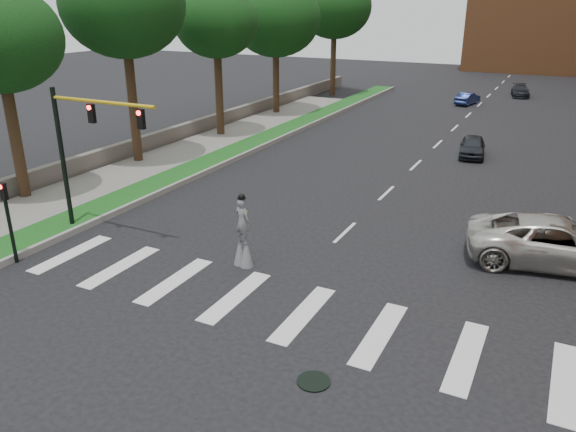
% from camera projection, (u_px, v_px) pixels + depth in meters
% --- Properties ---
extents(ground_plane, '(160.00, 160.00, 0.00)m').
position_uv_depth(ground_plane, '(254.00, 319.00, 17.86)').
color(ground_plane, black).
rests_on(ground_plane, ground).
extents(grass_median, '(2.00, 60.00, 0.25)m').
position_uv_depth(grass_median, '(254.00, 143.00, 39.31)').
color(grass_median, '#154C18').
rests_on(grass_median, ground).
extents(median_curb, '(0.20, 60.00, 0.28)m').
position_uv_depth(median_curb, '(267.00, 145.00, 38.86)').
color(median_curb, gray).
rests_on(median_curb, ground).
extents(sidewalk_left, '(4.00, 60.00, 0.18)m').
position_uv_depth(sidewalk_left, '(122.00, 175.00, 32.24)').
color(sidewalk_left, slate).
rests_on(sidewalk_left, ground).
extents(stone_wall, '(0.50, 56.00, 1.10)m').
position_uv_depth(stone_wall, '(205.00, 125.00, 43.12)').
color(stone_wall, '#5E5850').
rests_on(stone_wall, ground).
extents(manhole, '(0.90, 0.90, 0.04)m').
position_uv_depth(manhole, '(314.00, 381.00, 14.93)').
color(manhole, black).
rests_on(manhole, ground).
extents(building_backdrop, '(26.00, 14.00, 18.00)m').
position_uv_depth(building_backdrop, '(573.00, 4.00, 77.14)').
color(building_backdrop, '#9D5B31').
rests_on(building_backdrop, ground).
extents(traffic_signal, '(5.30, 0.23, 6.20)m').
position_uv_depth(traffic_signal, '(81.00, 140.00, 22.96)').
color(traffic_signal, black).
rests_on(traffic_signal, ground).
extents(secondary_signal, '(0.25, 0.21, 3.23)m').
position_uv_depth(secondary_signal, '(8.00, 215.00, 21.06)').
color(secondary_signal, black).
rests_on(secondary_signal, ground).
extents(stilt_performer, '(0.83, 0.58, 2.90)m').
position_uv_depth(stilt_performer, '(243.00, 237.00, 21.12)').
color(stilt_performer, '#332214').
rests_on(stilt_performer, ground).
extents(suv_crossing, '(7.06, 4.18, 1.84)m').
position_uv_depth(suv_crossing, '(558.00, 242.00, 21.26)').
color(suv_crossing, beige).
rests_on(suv_crossing, ground).
extents(car_near, '(2.10, 4.06, 1.32)m').
position_uv_depth(car_near, '(472.00, 146.00, 36.31)').
color(car_near, black).
rests_on(car_near, ground).
extents(car_mid, '(1.98, 3.73, 1.17)m').
position_uv_depth(car_mid, '(468.00, 98.00, 54.33)').
color(car_mid, navy).
rests_on(car_mid, ground).
extents(car_far, '(2.34, 4.29, 1.18)m').
position_uv_depth(car_far, '(520.00, 91.00, 58.81)').
color(car_far, black).
rests_on(car_far, ground).
extents(tree_2, '(7.09, 7.09, 12.30)m').
position_uv_depth(tree_2, '(123.00, 5.00, 31.74)').
color(tree_2, '#332214').
rests_on(tree_2, ground).
extents(tree_3, '(5.92, 5.92, 10.63)m').
position_uv_depth(tree_3, '(216.00, 22.00, 39.05)').
color(tree_3, '#332214').
rests_on(tree_3, ground).
extents(tree_4, '(7.63, 7.63, 11.36)m').
position_uv_depth(tree_4, '(276.00, 18.00, 47.16)').
color(tree_4, '#332214').
rests_on(tree_4, ground).
extents(tree_5, '(7.48, 7.48, 12.05)m').
position_uv_depth(tree_5, '(335.00, 7.00, 56.74)').
color(tree_5, '#332214').
rests_on(tree_5, ground).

